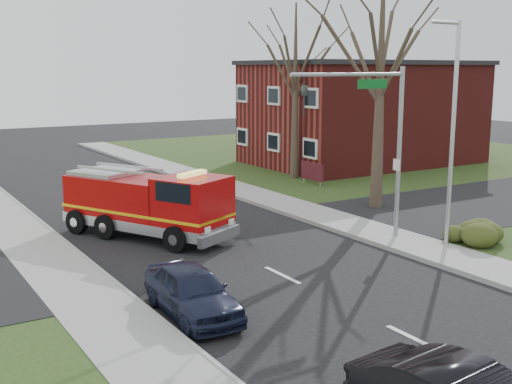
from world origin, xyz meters
TOP-DOWN VIEW (x-y plane):
  - ground at (0.00, 0.00)m, footprint 120.00×120.00m
  - sidewalk_right at (6.20, 0.00)m, footprint 2.40×80.00m
  - sidewalk_left at (-6.20, 0.00)m, footprint 2.40×80.00m
  - brick_building at (19.00, 18.00)m, footprint 15.40×10.40m
  - health_center_sign at (10.50, 12.50)m, footprint 0.12×2.00m
  - hedge_corner at (9.00, -1.00)m, footprint 2.80×2.00m
  - bare_tree_near at (9.50, 6.00)m, footprint 6.00×6.00m
  - bare_tree_far at (11.00, 15.00)m, footprint 5.25×5.25m
  - traffic_signal_mast at (5.21, 1.50)m, footprint 5.29×0.18m
  - streetlight_pole at (7.14, -0.50)m, footprint 1.48×0.16m
  - fire_engine at (-1.81, 6.96)m, footprint 5.32×7.44m
  - parked_car_maroon at (-4.06, -1.58)m, footprint 1.88×4.19m

SIDE VIEW (x-z plane):
  - ground at x=0.00m, z-range 0.00..0.00m
  - sidewalk_right at x=6.20m, z-range 0.00..0.15m
  - sidewalk_left at x=-6.20m, z-range 0.00..0.15m
  - hedge_corner at x=9.00m, z-range 0.13..1.03m
  - parked_car_maroon at x=-4.06m, z-range 0.00..1.40m
  - health_center_sign at x=10.50m, z-range 0.18..1.58m
  - fire_engine at x=-1.81m, z-range -0.14..2.73m
  - brick_building at x=19.00m, z-range 0.03..7.28m
  - streetlight_pole at x=7.14m, z-range 0.35..8.75m
  - traffic_signal_mast at x=5.21m, z-range 1.31..8.11m
  - bare_tree_far at x=11.00m, z-range 1.24..11.74m
  - bare_tree_near at x=9.50m, z-range 1.41..13.41m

